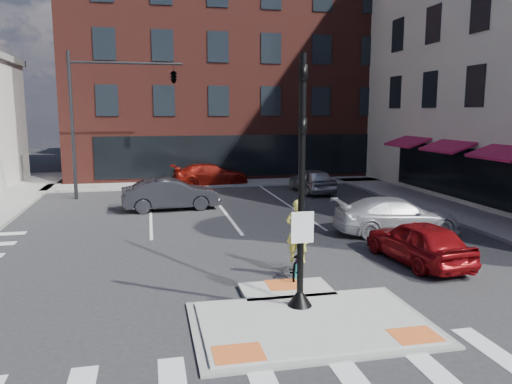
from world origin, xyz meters
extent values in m
plane|color=#28282B|center=(0.00, 0.00, 0.00)|extent=(120.00, 120.00, 0.00)
cube|color=gray|center=(0.00, -0.50, 0.03)|extent=(5.40, 3.60, 0.06)
cube|color=#A8A8A3|center=(0.00, -0.50, 0.06)|extent=(5.00, 3.20, 0.12)
cube|color=#A8A8A3|center=(0.00, 1.60, 0.06)|extent=(2.40, 1.40, 0.12)
cube|color=orange|center=(-1.90, -1.70, 0.12)|extent=(1.00, 0.80, 0.01)
cube|color=orange|center=(1.90, -1.70, 0.12)|extent=(1.00, 0.80, 0.01)
cube|color=orange|center=(0.00, 1.90, 0.12)|extent=(0.90, 0.90, 0.01)
cube|color=gray|center=(-11.00, 20.00, 0.07)|extent=(3.00, 20.00, 0.15)
cube|color=gray|center=(10.80, 10.00, 0.07)|extent=(3.00, 24.00, 0.15)
cube|color=gray|center=(3.00, 22.00, 0.07)|extent=(26.00, 3.00, 0.15)
cube|color=#501E19|center=(3.00, 32.00, 7.50)|extent=(24.00, 18.00, 15.00)
cube|color=black|center=(3.00, 23.00, 1.80)|extent=(20.00, 0.12, 2.80)
cube|color=black|center=(12.00, 10.00, 1.70)|extent=(0.12, 16.00, 2.60)
cube|color=#B6184A|center=(11.30, 10.00, 3.05)|extent=(1.46, 3.00, 0.58)
cube|color=#B6184A|center=(11.30, 16.00, 3.05)|extent=(1.46, 3.00, 0.58)
cube|color=slate|center=(-4.00, 52.00, 5.00)|extent=(10.00, 12.00, 10.00)
cube|color=brown|center=(9.00, 54.00, 6.00)|extent=(12.00, 12.00, 12.00)
cone|color=black|center=(0.00, 0.40, 0.34)|extent=(0.60, 0.60, 0.45)
cylinder|color=black|center=(0.00, 0.40, 3.20)|extent=(0.16, 0.16, 5.80)
cube|color=white|center=(0.00, 0.28, 2.10)|extent=(0.55, 0.04, 0.75)
imported|color=black|center=(0.00, 0.40, 5.30)|extent=(0.18, 0.22, 1.10)
imported|color=black|center=(0.00, 0.40, 4.10)|extent=(0.18, 0.22, 1.10)
cylinder|color=black|center=(-7.50, 18.00, 4.00)|extent=(0.20, 0.20, 8.00)
cylinder|color=black|center=(-4.50, 18.00, 7.40)|extent=(6.00, 0.14, 0.14)
imported|color=black|center=(-2.00, 18.00, 6.80)|extent=(0.48, 2.24, 0.90)
imported|color=maroon|center=(4.82, 3.29, 0.70)|extent=(2.08, 4.28, 1.41)
imported|color=silver|center=(6.00, 7.00, 0.72)|extent=(5.08, 2.36, 1.44)
imported|color=#27272C|center=(-2.50, 13.88, 0.78)|extent=(4.83, 2.02, 1.55)
imported|color=#A7AAAE|center=(5.99, 17.40, 0.74)|extent=(1.95, 4.41, 1.47)
imported|color=maroon|center=(0.40, 21.50, 0.72)|extent=(5.17, 2.61, 1.44)
imported|color=#3F3F44|center=(0.66, 2.80, 0.49)|extent=(1.34, 1.96, 0.97)
imported|color=#EDED53|center=(0.66, 2.80, 1.38)|extent=(0.80, 0.68, 1.86)
camera|label=1|loc=(-3.48, -10.70, 4.80)|focal=35.00mm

